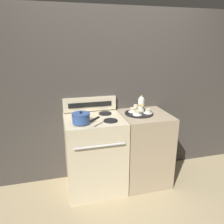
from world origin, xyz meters
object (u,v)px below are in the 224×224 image
(teacup_front, at_px, (148,111))
(creamer_jug, at_px, (136,107))
(saucepan, at_px, (81,118))
(teapot, at_px, (141,104))
(teacup_right, at_px, (133,110))
(teacup_left, at_px, (137,113))
(serving_tray, at_px, (139,113))
(stove, at_px, (95,154))

(teacup_front, distance_m, creamer_jug, 0.19)
(creamer_jug, bearing_deg, teacup_front, -58.78)
(saucepan, bearing_deg, teapot, 15.57)
(teacup_right, distance_m, creamer_jug, 0.10)
(teacup_front, bearing_deg, teapot, 122.20)
(creamer_jug, bearing_deg, teapot, -59.97)
(teacup_left, xyz_separation_m, teacup_front, (0.15, 0.03, 0.00))
(teacup_left, distance_m, teacup_right, 0.12)
(teapot, height_order, teacup_left, teapot)
(saucepan, bearing_deg, teacup_right, 18.30)
(serving_tray, distance_m, creamer_jug, 0.13)
(stove, bearing_deg, teacup_front, -0.85)
(stove, relative_size, teacup_left, 8.43)
(teapot, bearing_deg, saucepan, -164.43)
(serving_tray, height_order, teacup_left, teacup_left)
(saucepan, bearing_deg, teacup_left, 8.16)
(teacup_left, bearing_deg, stove, 175.58)
(saucepan, xyz_separation_m, teapot, (0.78, 0.22, 0.05))
(creamer_jug, bearing_deg, saucepan, -158.41)
(teacup_front, xyz_separation_m, creamer_jug, (-0.10, 0.16, 0.01))
(stove, bearing_deg, teapot, 7.28)
(stove, relative_size, creamer_jug, 13.43)
(stove, distance_m, saucepan, 0.57)
(teacup_front, bearing_deg, teacup_right, 150.61)
(serving_tray, height_order, teapot, teapot)
(teapot, height_order, teacup_front, teapot)
(stove, xyz_separation_m, creamer_jug, (0.58, 0.15, 0.51))
(teapot, bearing_deg, creamer_jug, 120.03)
(teacup_left, bearing_deg, saucepan, -171.84)
(teacup_left, bearing_deg, teacup_front, 11.34)
(teacup_left, bearing_deg, teacup_right, 96.47)
(saucepan, distance_m, teapot, 0.81)
(stove, bearing_deg, creamer_jug, 14.94)
(teacup_right, bearing_deg, teacup_left, -83.53)
(stove, distance_m, creamer_jug, 0.79)
(teapot, xyz_separation_m, teacup_left, (-0.10, -0.12, -0.07))
(saucepan, xyz_separation_m, teacup_left, (0.69, 0.10, -0.03))
(serving_tray, relative_size, teacup_front, 3.15)
(saucepan, height_order, serving_tray, saucepan)
(stove, height_order, saucepan, saucepan)
(teapot, bearing_deg, teacup_left, -128.68)
(stove, distance_m, serving_tray, 0.74)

